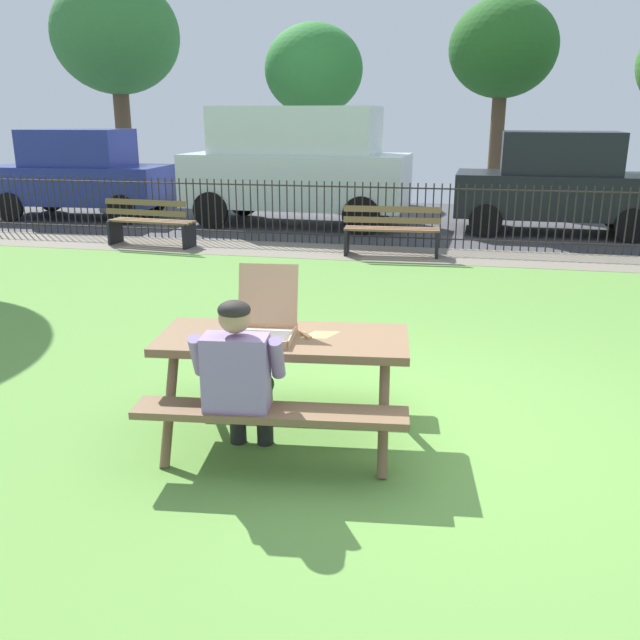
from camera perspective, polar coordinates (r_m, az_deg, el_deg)
ground at (r=6.85m, az=9.92°, el=-3.03°), size 28.00×11.41×0.02m
cobblestone_walkway at (r=11.69m, az=10.90°, el=5.27°), size 28.00×1.40×0.01m
street_asphalt at (r=15.52m, az=11.24°, el=8.10°), size 28.00×6.39×0.01m
picnic_table_foreground at (r=4.94m, az=-3.10°, el=-3.26°), size 1.95×1.66×0.79m
pizza_box_open at (r=4.89m, az=-4.66°, el=0.05°), size 0.49×0.55×0.48m
pizza_slice_on_table at (r=4.90m, az=-0.20°, el=-1.20°), size 0.28×0.26×0.02m
adult_at_table at (r=4.50m, az=-6.79°, el=-4.63°), size 0.63×0.62×1.19m
iron_fence_streetside at (r=12.28m, az=11.13°, el=8.60°), size 21.03×0.03×1.14m
park_bench_left at (r=12.72m, az=-14.12°, el=7.93°), size 1.63×0.61×0.85m
park_bench_center at (r=11.53m, az=6.06°, el=7.45°), size 1.62×0.55×0.85m
parked_car_far_left at (r=16.72m, az=-19.52°, el=11.59°), size 3.97×1.97×1.98m
parked_car_left at (r=14.75m, az=-1.97°, el=13.08°), size 4.78×2.24×2.46m
parked_car_center at (r=14.47m, az=19.35°, el=10.92°), size 3.95×1.93×1.98m
far_tree_left at (r=22.07m, az=-16.81°, el=21.89°), size 3.66×3.66×6.15m
far_tree_midleft at (r=19.99m, az=-0.53°, el=20.24°), size 2.73×2.73×4.71m
far_tree_center at (r=19.58m, az=15.17°, el=21.14°), size 2.81×2.81×5.23m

